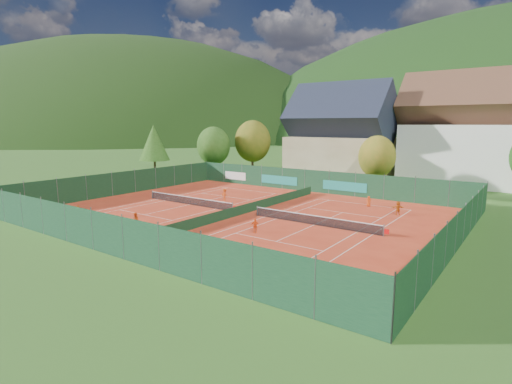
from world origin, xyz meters
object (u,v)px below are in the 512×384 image
(chalet, at_px, (340,139))
(player_right_far_b, at_px, (398,208))
(player_left_mid, at_px, (136,221))
(ball_hopper, at_px, (280,256))
(player_right_far_a, at_px, (369,201))
(player_left_far, at_px, (225,195))
(player_left_near, at_px, (78,212))
(hotel_block_a, at_px, (476,136))
(player_right_near, at_px, (255,226))

(chalet, height_order, player_right_far_b, chalet)
(chalet, xyz_separation_m, player_left_mid, (-1.28, -40.32, -5.90))
(chalet, height_order, ball_hopper, chalet)
(ball_hopper, distance_m, player_right_far_a, 21.65)
(chalet, relative_size, player_right_far_b, 11.48)
(player_left_mid, height_order, player_left_far, player_left_far)
(player_left_near, bearing_deg, hotel_block_a, 43.40)
(player_right_near, bearing_deg, chalet, 62.50)
(chalet, height_order, player_right_far_a, chalet)
(player_left_mid, xyz_separation_m, player_right_near, (9.42, 5.02, -0.09))
(ball_hopper, distance_m, player_left_near, 23.20)
(chalet, distance_m, player_left_near, 42.48)
(ball_hopper, bearing_deg, player_right_near, 137.84)
(player_left_near, xyz_separation_m, player_right_far_a, (21.32, 22.05, -0.03))
(ball_hopper, height_order, player_left_near, player_left_near)
(hotel_block_a, height_order, player_right_far_a, hotel_block_a)
(ball_hopper, relative_size, player_left_far, 0.55)
(player_right_far_a, bearing_deg, ball_hopper, 71.71)
(player_right_near, xyz_separation_m, player_right_far_b, (7.84, 13.95, 0.08))
(player_left_near, distance_m, player_right_near, 18.32)
(player_right_near, bearing_deg, player_left_near, 157.72)
(player_left_far, bearing_deg, chalet, -95.56)
(player_left_far, bearing_deg, player_right_far_b, -165.45)
(player_right_near, bearing_deg, player_left_far, 99.62)
(chalet, bearing_deg, player_left_near, -102.72)
(player_right_far_b, bearing_deg, hotel_block_a, -135.80)
(chalet, distance_m, player_right_far_a, 23.27)
(player_right_far_a, bearing_deg, player_right_near, 53.25)
(ball_hopper, bearing_deg, chalet, 108.98)
(player_right_far_a, distance_m, player_right_far_b, 4.59)
(hotel_block_a, height_order, player_left_far, hotel_block_a)
(hotel_block_a, distance_m, player_right_far_a, 26.79)
(chalet, relative_size, player_left_far, 11.09)
(player_right_near, height_order, player_right_far_a, player_right_near)
(player_left_mid, bearing_deg, chalet, 121.73)
(hotel_block_a, distance_m, player_right_far_b, 28.31)
(hotel_block_a, relative_size, ball_hopper, 27.00)
(player_left_near, xyz_separation_m, player_right_far_b, (25.25, 19.68, 0.08))
(chalet, relative_size, player_right_far_a, 13.55)
(player_left_near, bearing_deg, ball_hopper, -14.41)
(chalet, distance_m, player_right_far_b, 27.32)
(player_left_near, relative_size, player_right_far_a, 1.05)
(player_right_near, bearing_deg, player_right_far_a, 36.00)
(player_right_far_a, xyz_separation_m, player_right_far_b, (3.92, -2.38, 0.11))
(player_left_near, relative_size, player_right_far_b, 0.89)
(hotel_block_a, xyz_separation_m, player_right_near, (-10.85, -41.29, -6.75))
(player_left_near, xyz_separation_m, player_left_mid, (7.98, 0.70, 0.10))
(player_left_near, relative_size, player_right_near, 0.99)
(player_left_far, height_order, player_right_far_a, player_left_far)
(player_left_near, height_order, player_right_far_a, player_left_near)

